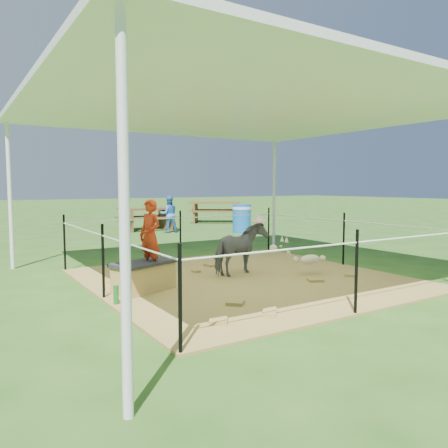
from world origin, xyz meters
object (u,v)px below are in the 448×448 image
picnic_table_near (146,219)px  distant_person (169,214)px  straw_bale (144,278)px  woman (150,228)px  foal (310,258)px  pony (240,249)px  trash_barrel (242,219)px  picnic_table_far (215,212)px  green_bottle (116,295)px

picnic_table_near → distant_person: distant_person is taller
straw_bale → distant_person: size_ratio=0.71×
woman → foal: 2.77m
pony → trash_barrel: 6.77m
picnic_table_near → picnic_table_far: (3.52, 1.33, 0.05)m
woman → picnic_table_far: bearing=124.2°
picnic_table_near → straw_bale: bearing=-111.3°
straw_bale → foal: size_ratio=0.84×
straw_bale → trash_barrel: size_ratio=0.92×
foal → picnic_table_far: size_ratio=0.49×
woman → trash_barrel: size_ratio=1.11×
green_bottle → picnic_table_near: picnic_table_near is taller
woman → distant_person: size_ratio=0.85×
green_bottle → distant_person: (4.23, 7.51, 0.45)m
straw_bale → green_bottle: (-0.55, -0.45, -0.07)m
straw_bale → picnic_table_near: (3.39, 8.25, 0.16)m
woman → distant_person: (3.58, 7.06, -0.31)m
green_bottle → distant_person: distant_person is taller
trash_barrel → picnic_table_far: 4.01m
woman → green_bottle: (-0.65, -0.45, -0.76)m
foal → picnic_table_near: (0.61, 8.61, 0.07)m
picnic_table_far → distant_person: (-3.23, -2.52, 0.17)m
picnic_table_far → foal: bearing=-78.6°
foal → green_bottle: bearing=178.8°
straw_bale → picnic_table_far: picnic_table_far is taller
picnic_table_near → trash_barrel: bearing=-46.7°
picnic_table_far → picnic_table_near: bearing=-125.2°
green_bottle → picnic_table_near: size_ratio=0.13×
foal → trash_barrel: 6.78m
woman → green_bottle: woman is taller
picnic_table_far → distant_person: distant_person is taller
woman → picnic_table_near: woman is taller
distant_person → foal: bearing=96.3°
distant_person → green_bottle: bearing=73.8°
pony → trash_barrel: trash_barrel is taller
straw_bale → woman: woman is taller
woman → trash_barrel: 8.02m
straw_bale → picnic_table_near: bearing=67.6°
picnic_table_far → distant_person: size_ratio=1.72×
straw_bale → pony: 1.80m
foal → trash_barrel: trash_barrel is taller
foal → pony: bearing=147.2°
foal → distant_person: (0.90, 7.43, 0.29)m
picnic_table_far → distant_person: bearing=-108.1°
distant_person → pony: bearing=87.6°
green_bottle → pony: (2.32, 0.67, 0.31)m
pony → picnic_table_near: 8.19m
straw_bale → foal: foal is taller
green_bottle → trash_barrel: (6.18, 6.23, 0.31)m
straw_bale → woman: (0.10, 0.00, 0.69)m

